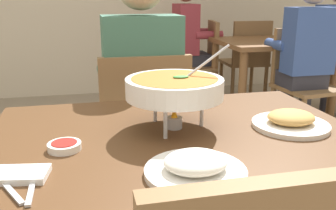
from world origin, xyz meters
TOP-DOWN VIEW (x-y plane):
  - dining_table_main at (0.00, 0.00)m, footprint 1.12×0.83m
  - chair_diner_main at (-0.00, 0.70)m, footprint 0.44×0.44m
  - diner_main at (0.00, 0.73)m, footprint 0.40×0.45m
  - curry_bowl at (-0.00, 0.06)m, footprint 0.33×0.30m
  - rice_plate at (-0.03, -0.25)m, footprint 0.24×0.24m
  - appetizer_plate at (0.36, -0.01)m, footprint 0.24×0.24m
  - sauce_dish at (-0.33, -0.04)m, footprint 0.09×0.09m
  - napkin_folded at (-0.42, -0.18)m, footprint 0.13×0.10m
  - fork_utensil at (-0.44, -0.23)m, footprint 0.09×0.16m
  - spoon_utensil at (-0.39, -0.23)m, footprint 0.01×0.17m
  - dining_table_far at (1.46, 2.14)m, footprint 1.00×0.80m
  - chair_bg_left at (0.95, 2.67)m, footprint 0.50×0.50m
  - chair_bg_middle at (1.47, 1.65)m, footprint 0.49×0.49m
  - chair_bg_corner at (1.46, 2.68)m, footprint 0.45×0.45m
  - patron_bg_left at (0.81, 2.72)m, footprint 0.45×0.40m
  - patron_bg_middle at (1.42, 1.57)m, footprint 0.40×0.45m

SIDE VIEW (x-z plane):
  - chair_diner_main at x=0.00m, z-range 0.06..0.96m
  - chair_bg_left at x=0.95m, z-range 0.06..0.96m
  - chair_bg_middle at x=1.47m, z-range 0.06..0.96m
  - chair_bg_corner at x=1.46m, z-range 0.06..0.96m
  - dining_table_far at x=1.46m, z-range 0.24..1.00m
  - dining_table_main at x=0.00m, z-range 0.25..1.01m
  - diner_main at x=0.00m, z-range 0.09..1.40m
  - patron_bg_left at x=0.81m, z-range 0.09..1.40m
  - patron_bg_middle at x=1.42m, z-range 0.09..1.40m
  - fork_utensil at x=-0.44m, z-range 0.76..0.76m
  - spoon_utensil at x=-0.39m, z-range 0.76..0.76m
  - napkin_folded at x=-0.42m, z-range 0.76..0.77m
  - sauce_dish at x=-0.33m, z-range 0.76..0.78m
  - rice_plate at x=-0.03m, z-range 0.75..0.80m
  - appetizer_plate at x=0.36m, z-range 0.75..0.80m
  - curry_bowl at x=0.00m, z-range 0.76..1.01m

